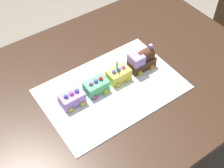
% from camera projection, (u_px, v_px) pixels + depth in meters
% --- Properties ---
extents(ground_plane, '(8.00, 8.00, 0.00)m').
position_uv_depth(ground_plane, '(113.00, 160.00, 1.93)').
color(ground_plane, gray).
extents(dining_table, '(1.40, 1.00, 0.74)m').
position_uv_depth(dining_table, '(114.00, 95.00, 1.46)').
color(dining_table, '#382316').
rests_on(dining_table, ground).
extents(cake_board, '(0.60, 0.40, 0.00)m').
position_uv_depth(cake_board, '(112.00, 89.00, 1.34)').
color(cake_board, silver).
rests_on(cake_board, dining_table).
extents(cake_locomotive, '(0.14, 0.08, 0.12)m').
position_uv_depth(cake_locomotive, '(142.00, 60.00, 1.39)').
color(cake_locomotive, '#472816').
rests_on(cake_locomotive, cake_board).
extents(cake_car_hopper_lemon, '(0.10, 0.08, 0.07)m').
position_uv_depth(cake_car_hopper_lemon, '(119.00, 75.00, 1.36)').
color(cake_car_hopper_lemon, '#F4E04C').
rests_on(cake_car_hopper_lemon, cake_board).
extents(cake_car_tanker_mint_green, '(0.10, 0.08, 0.07)m').
position_uv_depth(cake_car_tanker_mint_green, '(96.00, 86.00, 1.31)').
color(cake_car_tanker_mint_green, '#59CC7A').
rests_on(cake_car_tanker_mint_green, cake_board).
extents(cake_car_gondola_lavender, '(0.10, 0.08, 0.07)m').
position_uv_depth(cake_car_gondola_lavender, '(72.00, 99.00, 1.27)').
color(cake_car_gondola_lavender, '#AD84E0').
rests_on(cake_car_gondola_lavender, cake_board).
extents(birthday_candle, '(0.01, 0.01, 0.05)m').
position_uv_depth(birthday_candle, '(117.00, 65.00, 1.31)').
color(birthday_candle, '#66D872').
rests_on(birthday_candle, cake_car_hopper_lemon).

